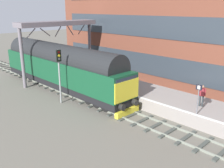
% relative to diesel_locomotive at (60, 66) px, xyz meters
% --- Properties ---
extents(ground_plane, '(140.00, 140.00, 0.00)m').
position_rel_diesel_locomotive_xyz_m(ground_plane, '(-0.00, -7.67, -2.48)').
color(ground_plane, '#656157').
rests_on(ground_plane, ground).
extents(track_main, '(2.50, 60.00, 0.15)m').
position_rel_diesel_locomotive_xyz_m(track_main, '(-0.00, -7.67, -2.43)').
color(track_main, gray).
rests_on(track_main, ground).
extents(station_platform, '(4.00, 44.00, 1.01)m').
position_rel_diesel_locomotive_xyz_m(station_platform, '(3.60, -7.67, -1.98)').
color(station_platform, gray).
rests_on(station_platform, ground).
extents(diesel_locomotive, '(2.74, 18.60, 4.68)m').
position_rel_diesel_locomotive_xyz_m(diesel_locomotive, '(0.00, 0.00, 0.00)').
color(diesel_locomotive, black).
rests_on(diesel_locomotive, ground).
extents(signal_post_near, '(0.44, 0.22, 4.73)m').
position_rel_diesel_locomotive_xyz_m(signal_post_near, '(-2.19, -3.28, 0.54)').
color(signal_post_near, gray).
rests_on(signal_post_near, ground).
extents(platform_number_sign, '(0.10, 0.44, 2.14)m').
position_rel_diesel_locomotive_xyz_m(platform_number_sign, '(1.86, -13.93, -0.07)').
color(platform_number_sign, slate).
rests_on(platform_number_sign, station_platform).
extents(waiting_passenger, '(0.44, 0.48, 1.64)m').
position_rel_diesel_locomotive_xyz_m(waiting_passenger, '(3.47, -13.43, -0.49)').
color(waiting_passenger, '#2A3033').
rests_on(waiting_passenger, station_platform).
extents(overhead_footbridge, '(9.30, 2.00, 6.67)m').
position_rel_diesel_locomotive_xyz_m(overhead_footbridge, '(2.05, 3.14, 3.45)').
color(overhead_footbridge, slate).
rests_on(overhead_footbridge, ground).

